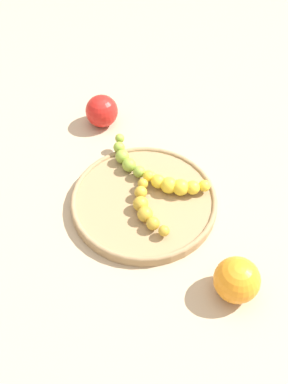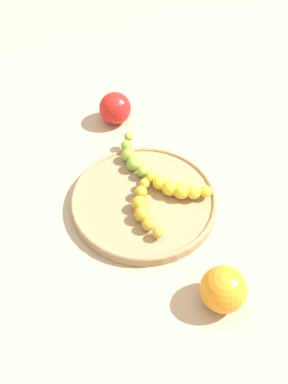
{
  "view_description": "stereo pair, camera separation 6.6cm",
  "coord_description": "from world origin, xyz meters",
  "px_view_note": "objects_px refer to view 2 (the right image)",
  "views": [
    {
      "loc": [
        0.23,
        -0.5,
        0.68
      ],
      "look_at": [
        0.0,
        0.0,
        0.04
      ],
      "focal_mm": 42.41,
      "sensor_mm": 36.0,
      "label": 1
    },
    {
      "loc": [
        0.29,
        -0.46,
        0.68
      ],
      "look_at": [
        0.0,
        0.0,
        0.04
      ],
      "focal_mm": 42.41,
      "sensor_mm": 36.0,
      "label": 2
    }
  ],
  "objects_px": {
    "banana_spotted": "(143,208)",
    "banana_green": "(134,158)",
    "banana_yellow": "(176,188)",
    "orange_fruit": "(223,289)",
    "apple_red": "(115,108)",
    "fruit_bowl": "(144,201)"
  },
  "relations": [
    {
      "from": "apple_red",
      "to": "banana_yellow",
      "type": "bearing_deg",
      "value": -29.44
    },
    {
      "from": "banana_spotted",
      "to": "banana_yellow",
      "type": "bearing_deg",
      "value": -154.06
    },
    {
      "from": "fruit_bowl",
      "to": "banana_green",
      "type": "xyz_separation_m",
      "value": [
        -0.07,
        0.07,
        0.02
      ]
    },
    {
      "from": "banana_green",
      "to": "apple_red",
      "type": "distance_m",
      "value": 0.16
    },
    {
      "from": "fruit_bowl",
      "to": "apple_red",
      "type": "relative_size",
      "value": 3.87
    },
    {
      "from": "banana_spotted",
      "to": "banana_yellow",
      "type": "xyz_separation_m",
      "value": [
        0.03,
        0.07,
        0.0
      ]
    },
    {
      "from": "banana_green",
      "to": "apple_red",
      "type": "xyz_separation_m",
      "value": [
        -0.12,
        0.11,
        0.0
      ]
    },
    {
      "from": "orange_fruit",
      "to": "banana_green",
      "type": "bearing_deg",
      "value": 148.59
    },
    {
      "from": "banana_yellow",
      "to": "orange_fruit",
      "type": "height_order",
      "value": "orange_fruit"
    },
    {
      "from": "banana_green",
      "to": "orange_fruit",
      "type": "xyz_separation_m",
      "value": [
        0.28,
        -0.17,
        0.0
      ]
    },
    {
      "from": "banana_spotted",
      "to": "banana_yellow",
      "type": "relative_size",
      "value": 0.8
    },
    {
      "from": "banana_spotted",
      "to": "banana_green",
      "type": "relative_size",
      "value": 0.83
    },
    {
      "from": "banana_yellow",
      "to": "banana_green",
      "type": "xyz_separation_m",
      "value": [
        -0.11,
        0.02,
        -0.0
      ]
    },
    {
      "from": "banana_spotted",
      "to": "orange_fruit",
      "type": "relative_size",
      "value": 1.37
    },
    {
      "from": "banana_green",
      "to": "banana_spotted",
      "type": "bearing_deg",
      "value": 73.99
    },
    {
      "from": "banana_yellow",
      "to": "orange_fruit",
      "type": "xyz_separation_m",
      "value": [
        0.17,
        -0.15,
        0.0
      ]
    },
    {
      "from": "orange_fruit",
      "to": "apple_red",
      "type": "bearing_deg",
      "value": 145.17
    },
    {
      "from": "orange_fruit",
      "to": "apple_red",
      "type": "height_order",
      "value": "orange_fruit"
    },
    {
      "from": "fruit_bowl",
      "to": "orange_fruit",
      "type": "xyz_separation_m",
      "value": [
        0.21,
        -0.1,
        0.03
      ]
    },
    {
      "from": "banana_spotted",
      "to": "banana_green",
      "type": "distance_m",
      "value": 0.13
    },
    {
      "from": "fruit_bowl",
      "to": "orange_fruit",
      "type": "bearing_deg",
      "value": -25.89
    },
    {
      "from": "banana_spotted",
      "to": "banana_green",
      "type": "xyz_separation_m",
      "value": [
        -0.08,
        0.1,
        -0.0
      ]
    }
  ]
}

